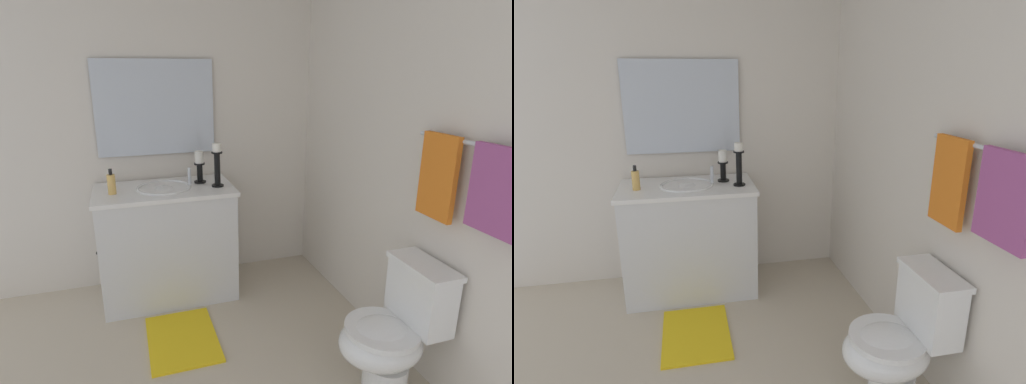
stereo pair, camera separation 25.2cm
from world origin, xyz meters
TOP-DOWN VIEW (x-y plane):
  - wall_back at (0.00, 1.40)m, footprint 3.19×0.04m
  - wall_left at (-1.60, 0.00)m, footprint 0.04×2.80m
  - vanity_cabinet at (-1.27, 0.10)m, footprint 0.58×1.01m
  - sink_basin at (-1.27, 0.10)m, footprint 0.40×0.40m
  - mirror at (-1.55, 0.10)m, footprint 0.02×0.89m
  - candle_holder_tall at (-1.19, 0.49)m, footprint 0.09×0.09m
  - candle_holder_short at (-1.34, 0.38)m, footprint 0.09×0.09m
  - soap_bottle at (-1.23, -0.26)m, footprint 0.06×0.06m
  - toilet at (0.14, 1.12)m, footprint 0.39×0.54m
  - towel_bar at (0.27, 1.34)m, footprint 0.70×0.02m
  - towel_near_vanity at (0.10, 1.32)m, footprint 0.23×0.03m
  - towel_center at (0.44, 1.32)m, footprint 0.28×0.03m
  - bath_mat at (-0.65, 0.10)m, footprint 0.60×0.44m

SIDE VIEW (x-z plane):
  - bath_mat at x=-0.65m, z-range 0.00..0.02m
  - toilet at x=0.14m, z-range -0.01..0.74m
  - vanity_cabinet at x=-1.27m, z-range 0.00..0.87m
  - sink_basin at x=-1.27m, z-range 0.71..0.95m
  - soap_bottle at x=-1.23m, z-range 0.85..1.03m
  - candle_holder_short at x=-1.34m, z-range 0.88..1.12m
  - candle_holder_tall at x=-1.19m, z-range 0.88..1.20m
  - towel_near_vanity at x=0.10m, z-range 0.98..1.41m
  - towel_center at x=0.44m, z-range 1.03..1.41m
  - wall_back at x=0.00m, z-range 0.00..2.45m
  - wall_left at x=-1.60m, z-range 0.00..2.45m
  - towel_bar at x=0.27m, z-range 1.38..1.40m
  - mirror at x=-1.55m, z-range 1.07..1.78m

